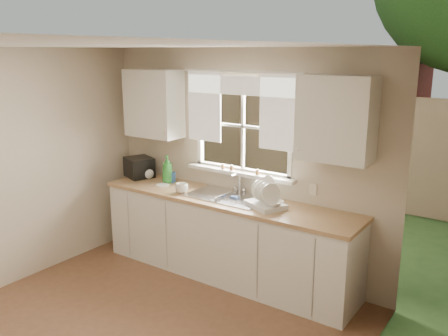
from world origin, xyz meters
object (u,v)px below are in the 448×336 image
Objects in this scene: dish_rack at (266,199)px; black_appliance at (139,167)px; soap_bottle_a at (167,169)px; cup at (182,188)px.

dish_rack is 1.92m from black_appliance.
black_appliance is (-1.91, 0.12, 0.04)m from dish_rack.
cup is at bearing -45.28° from soap_bottle_a.
black_appliance is (-0.90, 0.24, 0.07)m from cup.
black_appliance is at bearing 163.99° from soap_bottle_a.
dish_rack is 3.33× the size of cup.
dish_rack reaches higher than cup.
dish_rack is at bearing 18.72° from black_appliance.
black_appliance is (-0.47, 0.00, -0.04)m from soap_bottle_a.
soap_bottle_a is 2.39× the size of cup.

